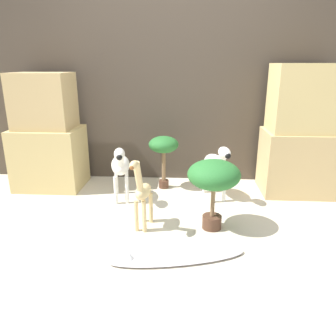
% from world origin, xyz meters
% --- Properties ---
extents(ground_plane, '(14.00, 14.00, 0.00)m').
position_xyz_m(ground_plane, '(0.00, 0.00, 0.00)').
color(ground_plane, beige).
extents(wall_back, '(6.40, 0.08, 2.20)m').
position_xyz_m(wall_back, '(0.00, 1.50, 1.10)').
color(wall_back, '#473D33').
rests_on(wall_back, ground_plane).
extents(rock_pillar_left, '(0.72, 0.55, 1.27)m').
position_xyz_m(rock_pillar_left, '(-1.37, 1.10, 0.58)').
color(rock_pillar_left, '#D1B775').
rests_on(rock_pillar_left, ground_plane).
extents(rock_pillar_right, '(0.72, 0.55, 1.36)m').
position_xyz_m(rock_pillar_right, '(1.37, 1.10, 0.64)').
color(rock_pillar_right, tan).
rests_on(rock_pillar_right, ground_plane).
extents(zebra_right, '(0.30, 0.53, 0.60)m').
position_xyz_m(zebra_right, '(0.49, 0.86, 0.37)').
color(zebra_right, white).
rests_on(zebra_right, ground_plane).
extents(zebra_left, '(0.26, 0.53, 0.60)m').
position_xyz_m(zebra_left, '(-0.49, 0.76, 0.37)').
color(zebra_left, white).
rests_on(zebra_left, ground_plane).
extents(giraffe_figurine, '(0.16, 0.40, 0.66)m').
position_xyz_m(giraffe_figurine, '(-0.18, 0.16, 0.33)').
color(giraffe_figurine, '#E0C184').
rests_on(giraffe_figurine, ground_plane).
extents(potted_palm_front, '(0.44, 0.44, 0.61)m').
position_xyz_m(potted_palm_front, '(0.41, 0.19, 0.46)').
color(potted_palm_front, '#513323').
rests_on(potted_palm_front, ground_plane).
extents(potted_palm_back, '(0.33, 0.33, 0.60)m').
position_xyz_m(potted_palm_back, '(-0.08, 1.13, 0.48)').
color(potted_palm_back, '#513323').
rests_on(potted_palm_back, ground_plane).
extents(surfboard, '(1.03, 0.45, 0.08)m').
position_xyz_m(surfboard, '(0.12, -0.29, 0.02)').
color(surfboard, silver).
rests_on(surfboard, ground_plane).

